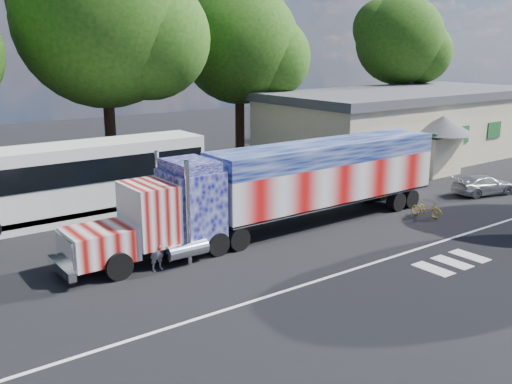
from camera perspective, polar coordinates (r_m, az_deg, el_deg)
ground at (r=24.41m, az=4.19°, el=-5.74°), size 100.00×100.00×0.00m
lane_markings at (r=23.08m, az=13.60°, el=-7.31°), size 30.00×2.67×0.01m
semi_truck at (r=26.52m, az=3.24°, el=0.78°), size 19.65×3.10×4.19m
coach_bus at (r=29.85m, az=-17.04°, el=1.24°), size 12.76×2.97×3.71m
hall_building at (r=45.24m, az=14.72°, el=6.58°), size 22.40×12.80×5.20m
parked_car at (r=35.69m, az=21.82°, el=0.67°), size 4.16×2.53×1.13m
woman at (r=22.19m, az=-9.88°, el=-5.58°), size 0.70×0.52×1.76m
bicycle at (r=30.04m, az=16.67°, el=-1.63°), size 1.01×1.67×0.83m
tree_n_mid at (r=37.47m, az=-14.71°, el=16.33°), size 11.40×10.86×15.45m
tree_ne_a at (r=43.55m, az=-1.47°, el=14.51°), size 9.26×8.82×12.96m
tree_far_ne at (r=53.10m, az=14.33°, el=14.42°), size 8.09×7.71×12.76m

